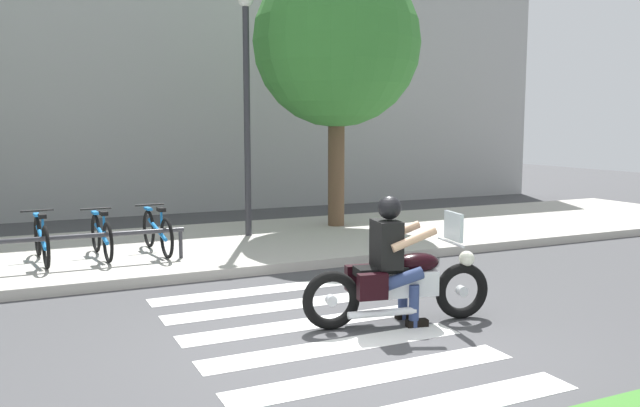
{
  "coord_description": "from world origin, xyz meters",
  "views": [
    {
      "loc": [
        -2.85,
        -5.55,
        2.2
      ],
      "look_at": [
        0.81,
        2.24,
        1.16
      ],
      "focal_mm": 36.01,
      "sensor_mm": 36.0,
      "label": 1
    }
  ],
  "objects": [
    {
      "name": "bicycle_3",
      "position": [
        -0.88,
        4.84,
        0.5
      ],
      "size": [
        0.48,
        1.71,
        0.77
      ],
      "color": "black",
      "rests_on": "sidewalk"
    },
    {
      "name": "crosswalk_stripe_3",
      "position": [
        -0.08,
        0.8,
        0.0
      ],
      "size": [
        2.8,
        0.4,
        0.01
      ],
      "primitive_type": "cube",
      "color": "white",
      "rests_on": "ground"
    },
    {
      "name": "motorcycle",
      "position": [
        0.91,
        0.38,
        0.46
      ],
      "size": [
        2.19,
        0.79,
        1.24
      ],
      "color": "black",
      "rests_on": "ground"
    },
    {
      "name": "bike_rack",
      "position": [
        -2.17,
        4.29,
        0.56
      ],
      "size": [
        3.18,
        0.07,
        0.49
      ],
      "color": "#333338",
      "rests_on": "sidewalk"
    },
    {
      "name": "tree_near_rack",
      "position": [
        3.05,
        6.23,
        3.84
      ],
      "size": [
        3.38,
        3.38,
        5.55
      ],
      "color": "brown",
      "rests_on": "ground"
    },
    {
      "name": "street_lamp",
      "position": [
        1.0,
        5.83,
        2.77
      ],
      "size": [
        0.28,
        0.28,
        4.61
      ],
      "color": "#2D2D33",
      "rests_on": "ground"
    },
    {
      "name": "crosswalk_stripe_2",
      "position": [
        -0.08,
        0.0,
        0.0
      ],
      "size": [
        2.8,
        0.4,
        0.01
      ],
      "primitive_type": "cube",
      "color": "white",
      "rests_on": "ground"
    },
    {
      "name": "building_backdrop",
      "position": [
        0.0,
        11.13,
        4.13
      ],
      "size": [
        24.0,
        1.2,
        8.26
      ],
      "primitive_type": "cube",
      "color": "#A0A0A0",
      "rests_on": "ground"
    },
    {
      "name": "crosswalk_stripe_1",
      "position": [
        -0.08,
        -0.8,
        0.0
      ],
      "size": [
        2.8,
        0.4,
        0.01
      ],
      "primitive_type": "cube",
      "color": "white",
      "rests_on": "ground"
    },
    {
      "name": "rider",
      "position": [
        0.83,
        0.39,
        0.83
      ],
      "size": [
        0.69,
        0.61,
        1.44
      ],
      "color": "black",
      "rests_on": "ground"
    },
    {
      "name": "bicycle_1",
      "position": [
        -2.61,
        4.84,
        0.5
      ],
      "size": [
        0.48,
        1.7,
        0.77
      ],
      "color": "black",
      "rests_on": "sidewalk"
    },
    {
      "name": "sidewalk",
      "position": [
        0.0,
        5.43,
        0.07
      ],
      "size": [
        24.0,
        4.4,
        0.15
      ],
      "primitive_type": "cube",
      "color": "#B7B2A8",
      "rests_on": "ground"
    },
    {
      "name": "bicycle_2",
      "position": [
        -1.74,
        4.84,
        0.5
      ],
      "size": [
        0.48,
        1.58,
        0.75
      ],
      "color": "black",
      "rests_on": "sidewalk"
    },
    {
      "name": "crosswalk_stripe_4",
      "position": [
        -0.08,
        1.6,
        0.0
      ],
      "size": [
        2.8,
        0.4,
        0.01
      ],
      "primitive_type": "cube",
      "color": "white",
      "rests_on": "ground"
    },
    {
      "name": "ground_plane",
      "position": [
        0.0,
        0.0,
        0.0
      ],
      "size": [
        48.0,
        48.0,
        0.0
      ],
      "primitive_type": "plane",
      "color": "#424244"
    },
    {
      "name": "crosswalk_stripe_5",
      "position": [
        -0.08,
        2.4,
        0.0
      ],
      "size": [
        2.8,
        0.4,
        0.01
      ],
      "primitive_type": "cube",
      "color": "white",
      "rests_on": "ground"
    }
  ]
}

